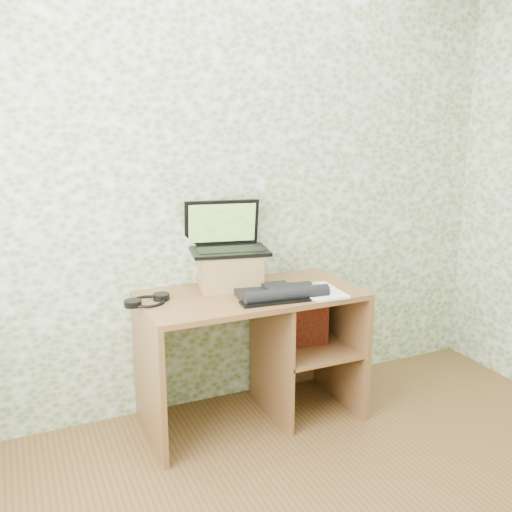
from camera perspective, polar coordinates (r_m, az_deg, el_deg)
name	(u,v)px	position (r m, az deg, el deg)	size (l,w,h in m)	color
wall_back	(230,186)	(3.28, -2.66, 7.02)	(3.50, 3.50, 0.00)	white
desk	(262,335)	(3.26, 0.60, -7.89)	(1.20, 0.60, 0.75)	brown
riser	(230,270)	(3.19, -2.65, -1.41)	(0.33, 0.28, 0.20)	#9C7445
laptop	(226,239)	(3.19, -2.98, 1.66)	(0.47, 0.37, 0.28)	black
keyboard	(282,293)	(3.04, 2.57, -3.71)	(0.51, 0.29, 0.07)	black
headphones	(147,301)	(3.00, -10.82, -4.41)	(0.25, 0.23, 0.03)	black
notepad	(320,292)	(3.13, 6.40, -3.55)	(0.21, 0.30, 0.01)	white
mouse	(318,289)	(3.09, 6.25, -3.34)	(0.06, 0.10, 0.03)	#B2B2B5
pen	(318,286)	(3.20, 6.23, -2.98)	(0.01, 0.01, 0.14)	black
red_box	(305,319)	(3.32, 4.94, -6.29)	(0.26, 0.08, 0.32)	maroon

